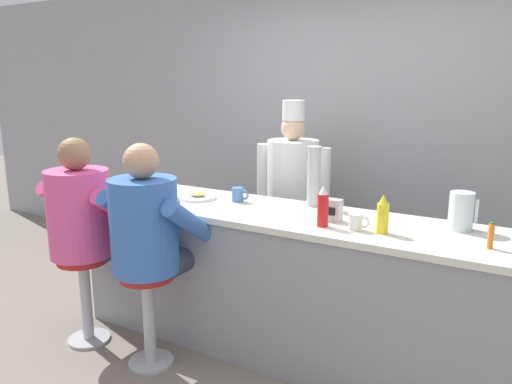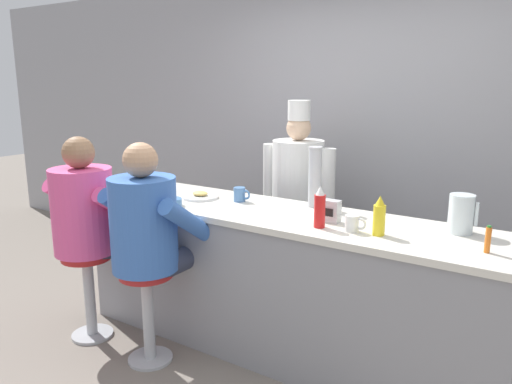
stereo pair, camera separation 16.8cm
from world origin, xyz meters
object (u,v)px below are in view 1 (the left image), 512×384
Objects in this scene: breakfast_plate at (197,197)px; coffee_mug_blue at (238,195)px; cup_stack_steel at (314,176)px; diner_seated_pink at (84,218)px; water_pitcher_clear at (461,211)px; mustard_bottle_yellow at (383,215)px; coffee_mug_white at (356,222)px; cereal_bowl at (169,203)px; diner_seated_blue at (149,231)px; hot_sauce_bottle_orange at (491,236)px; napkin_dispenser_chrome at (331,210)px; ketchup_bottle_red at (323,207)px; cook_in_whites_near at (292,193)px.

coffee_mug_blue is (0.30, 0.07, 0.04)m from breakfast_plate.
cup_stack_steel is 1.57m from diner_seated_pink.
water_pitcher_clear reaches higher than coffee_mug_blue.
coffee_mug_white is (-0.14, -0.02, -0.06)m from mustard_bottle_yellow.
cereal_bowl is at bearing -174.51° from coffee_mug_white.
coffee_mug_blue is at bearing 165.78° from coffee_mug_white.
diner_seated_pink and diner_seated_blue have the same top height.
coffee_mug_blue is (-1.62, 0.20, -0.02)m from hot_sauce_bottle_orange.
napkin_dispenser_chrome reaches higher than breakfast_plate.
breakfast_plate is (-1.38, 0.14, -0.09)m from mustard_bottle_yellow.
ketchup_bottle_red is at bearing -19.52° from coffee_mug_blue.
napkin_dispenser_chrome is (-0.70, -0.19, -0.04)m from water_pitcher_clear.
cup_stack_steel is 0.25× the size of cook_in_whites_near.
mustard_bottle_yellow reaches higher than breakfast_plate.
cook_in_whites_near reaches higher than mustard_bottle_yellow.
breakfast_plate is 0.28m from cereal_bowl.
cereal_bowl is at bearing -94.20° from breakfast_plate.
ketchup_bottle_red is 0.17× the size of diner_seated_pink.
water_pitcher_clear is 1.48× the size of cereal_bowl.
water_pitcher_clear reaches higher than coffee_mug_white.
cup_stack_steel is at bearing 120.27° from ketchup_bottle_red.
diner_seated_blue is at bearing -151.75° from napkin_dispenser_chrome.
ketchup_bottle_red is at bearing -172.47° from mustard_bottle_yellow.
mustard_bottle_yellow is 0.46m from water_pitcher_clear.
mustard_bottle_yellow is 1.60× the size of hot_sauce_bottle_orange.
cereal_bowl is at bearing -175.42° from hot_sauce_bottle_orange.
cup_stack_steel is 0.39m from napkin_dispenser_chrome.
diner_seated_pink is at bearing -131.74° from breakfast_plate.
cup_stack_steel is at bearing 31.39° from diner_seated_pink.
mustard_bottle_yellow is 1.02× the size of water_pitcher_clear.
water_pitcher_clear is at bearing -4.98° from cup_stack_steel.
cook_in_whites_near is at bearing 129.05° from napkin_dispenser_chrome.
cook_in_whites_near is at bearing 124.79° from ketchup_bottle_red.
diner_seated_blue reaches higher than ketchup_bottle_red.
diner_seated_pink is (-1.75, -0.42, -0.13)m from coffee_mug_white.
diner_seated_pink is 1.00× the size of diner_seated_blue.
ketchup_bottle_red is 0.93× the size of breakfast_plate.
cook_in_whites_near reaches higher than diner_seated_blue.
napkin_dispenser_chrome is 0.09× the size of diner_seated_pink.
ketchup_bottle_red is 1.08m from diner_seated_blue.
cook_in_whites_near is (0.38, 0.76, -0.07)m from breakfast_plate.
hot_sauce_bottle_orange is 0.10× the size of diner_seated_blue.
hot_sauce_bottle_orange is (0.88, 0.06, -0.05)m from ketchup_bottle_red.
mustard_bottle_yellow is 0.15× the size of diner_seated_blue.
ketchup_bottle_red is at bearing -10.29° from breakfast_plate.
diner_seated_blue is (-0.74, -0.80, -0.28)m from cup_stack_steel.
cup_stack_steel is (-0.58, 0.37, 0.10)m from mustard_bottle_yellow.
breakfast_plate is at bearing 169.71° from ketchup_bottle_red.
diner_seated_blue reaches higher than mustard_bottle_yellow.
diner_seated_pink reaches higher than cereal_bowl.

